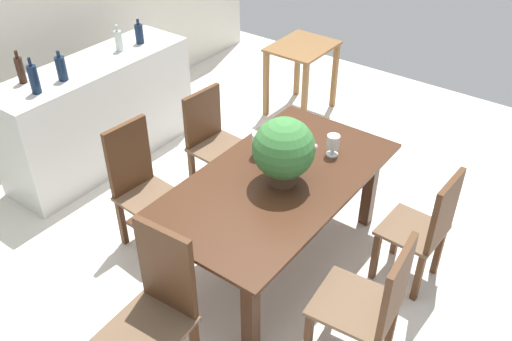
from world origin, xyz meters
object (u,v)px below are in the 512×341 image
object	(u,v)px
wine_bottle_amber	(20,70)
wine_bottle_tall	(61,68)
chair_near_right	(427,226)
wine_bottle_clear	(119,40)
chair_head_end	(158,302)
chair_far_left	(139,181)
side_table	(302,61)
chair_near_left	(374,302)
dining_table	(276,193)
flower_centerpiece	(284,150)
wine_glass	(271,129)
wine_bottle_green	(139,34)
crystal_vase_center_near	(259,143)
kitchen_counter	(99,113)
wine_bottle_dark	(34,79)
chair_far_right	(212,138)
crystal_vase_left	(333,143)

from	to	relation	value
wine_bottle_amber	wine_bottle_tall	distance (m)	0.32
chair_near_right	wine_bottle_clear	size ratio (longest dim) A/B	3.96
chair_head_end	chair_far_left	bearing A→B (deg)	137.80
side_table	chair_near_left	bearing A→B (deg)	-139.78
dining_table	chair_head_end	world-z (taller)	chair_head_end
wine_bottle_tall	side_table	bearing A→B (deg)	-21.82
chair_near_left	flower_centerpiece	distance (m)	1.12
dining_table	chair_far_left	size ratio (longest dim) A/B	1.85
flower_centerpiece	wine_glass	bearing A→B (deg)	45.37
dining_table	chair_far_left	xyz separation A→B (m)	(-0.41, 0.97, -0.07)
dining_table	wine_bottle_green	xyz separation A→B (m)	(0.72, 2.07, 0.47)
chair_near_left	wine_bottle_green	size ratio (longest dim) A/B	4.20
wine_bottle_clear	chair_head_end	bearing A→B (deg)	-128.82
chair_near_left	chair_head_end	size ratio (longest dim) A/B	0.92
chair_near_left	crystal_vase_center_near	bearing A→B (deg)	-120.14
chair_head_end	chair_near_right	bearing A→B (deg)	55.19
kitchen_counter	wine_bottle_dark	xyz separation A→B (m)	(-0.61, -0.10, 0.62)
chair_near_right	wine_glass	bearing A→B (deg)	-85.16
chair_far_right	wine_bottle_dark	world-z (taller)	wine_bottle_dark
chair_near_right	wine_bottle_clear	distance (m)	3.10
dining_table	crystal_vase_center_near	world-z (taller)	crystal_vase_center_near
chair_far_left	flower_centerpiece	bearing A→B (deg)	-63.60
chair_far_right	chair_head_end	bearing A→B (deg)	-145.23
chair_far_right	flower_centerpiece	bearing A→B (deg)	-108.61
crystal_vase_left	crystal_vase_center_near	world-z (taller)	crystal_vase_center_near
wine_bottle_clear	wine_bottle_tall	xyz separation A→B (m)	(-0.69, -0.08, 0.01)
wine_glass	kitchen_counter	bearing A→B (deg)	96.83
wine_bottle_dark	side_table	xyz separation A→B (m)	(2.52, -0.88, -0.53)
chair_far_right	wine_bottle_amber	size ratio (longest dim) A/B	3.33
chair_far_left	wine_bottle_green	size ratio (longest dim) A/B	4.39
chair_near_right	crystal_vase_left	xyz separation A→B (m)	(0.07, 0.81, 0.33)
dining_table	crystal_vase_center_near	size ratio (longest dim) A/B	10.20
chair_far_right	side_table	world-z (taller)	chair_far_right
chair_far_left	wine_bottle_tall	distance (m)	1.20
wine_glass	kitchen_counter	world-z (taller)	kitchen_counter
chair_near_left	chair_far_right	world-z (taller)	chair_near_left
side_table	chair_far_left	bearing A→B (deg)	-176.80
chair_head_end	wine_bottle_amber	world-z (taller)	wine_bottle_amber
wine_bottle_green	chair_near_left	bearing A→B (deg)	-110.42
side_table	chair_head_end	bearing A→B (deg)	-161.25
chair_head_end	wine_bottle_dark	world-z (taller)	wine_bottle_dark
chair_near_left	flower_centerpiece	bearing A→B (deg)	-119.52
wine_bottle_green	wine_bottle_dark	xyz separation A→B (m)	(-1.18, -0.08, 0.03)
chair_far_right	wine_bottle_dark	distance (m)	1.48
crystal_vase_left	side_table	size ratio (longest dim) A/B	0.22
dining_table	chair_far_right	world-z (taller)	chair_far_right
chair_near_left	side_table	world-z (taller)	chair_near_left
chair_head_end	wine_bottle_dark	size ratio (longest dim) A/B	3.52
chair_far_left	wine_glass	distance (m)	1.06
wine_bottle_amber	wine_bottle_dark	bearing A→B (deg)	-100.16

